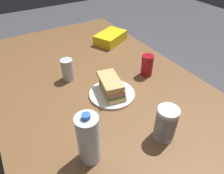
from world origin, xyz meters
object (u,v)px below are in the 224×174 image
Objects in this scene: plastic_cup_stack at (166,123)px; paper_plate at (112,94)px; dining_table at (105,102)px; chip_bag at (111,38)px; water_bottle_tall at (89,139)px; soda_can_silver at (68,70)px; soda_can_red at (147,65)px; sandwich at (111,86)px.

paper_plate is at bearing 7.53° from plastic_cup_stack.
chip_bag reaches higher than dining_table.
soda_can_silver is at bearing -13.06° from water_bottle_tall.
plastic_cup_stack is (-0.37, -0.06, 0.15)m from dining_table.
plastic_cup_stack is at bearing -172.47° from paper_plate.
paper_plate is 0.34m from plastic_cup_stack.
water_bottle_tall reaches higher than chip_bag.
water_bottle_tall reaches higher than plastic_cup_stack.
paper_plate is at bearing -43.71° from water_bottle_tall.
soda_can_silver is (0.24, 0.14, 0.06)m from paper_plate.
soda_can_silver is at bearing 29.95° from dining_table.
chip_bag is (0.47, -0.04, -0.03)m from soda_can_red.
plastic_cup_stack is (-0.85, 0.26, 0.04)m from chip_bag.
dining_table is at bearing -149.64° from chip_bag.
paper_plate is 1.89× the size of soda_can_red.
chip_bag is at bearing -35.21° from water_bottle_tall.
soda_can_silver is at bearing 29.27° from sandwich.
soda_can_silver is (0.20, 0.12, 0.13)m from dining_table.
soda_can_silver is (0.24, 0.13, 0.01)m from sandwich.
soda_can_red is at bearing -58.19° from water_bottle_tall.
plastic_cup_stack is at bearing -132.54° from chip_bag.
soda_can_silver is at bearing 29.05° from paper_plate.
sandwich reaches higher than dining_table.
sandwich is (-0.04, -0.02, 0.13)m from dining_table.
soda_can_silver is at bearing 64.70° from soda_can_red.
paper_plate is 1.17× the size of sandwich.
sandwich is 0.86× the size of chip_bag.
soda_can_red is at bearing -120.52° from chip_bag.
chip_bag is (0.52, -0.30, -0.02)m from sandwich.
water_bottle_tall is at bearing 166.94° from soda_can_silver.
chip_bag is at bearing -34.00° from dining_table.
paper_plate reaches higher than dining_table.
water_bottle_tall is 1.83× the size of soda_can_silver.
chip_bag is 0.52m from soda_can_silver.
plastic_cup_stack is 0.60m from soda_can_silver.
water_bottle_tall reaches higher than dining_table.
chip_bag is 1.54× the size of plastic_cup_stack.
plastic_cup_stack is (-0.39, 0.22, 0.01)m from soda_can_red.
soda_can_red is 0.44m from plastic_cup_stack.
chip_bag is 0.89m from plastic_cup_stack.
soda_can_silver is at bearing 17.32° from plastic_cup_stack.
sandwich is 0.89× the size of water_bottle_tall.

